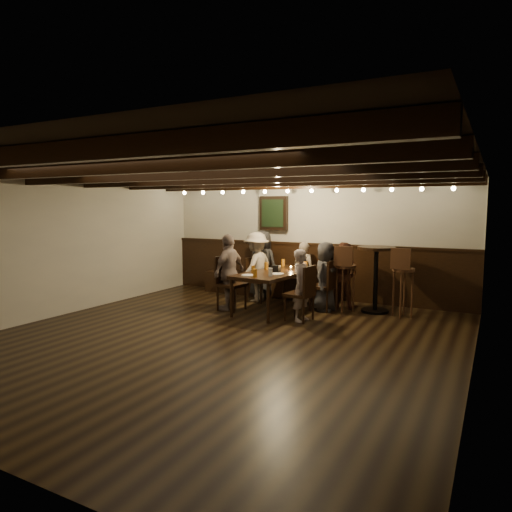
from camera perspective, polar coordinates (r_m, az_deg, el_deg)
The scene contains 27 objects.
room at distance 8.49m, azimuth 1.86°, elevation 0.67°, with size 7.00×7.00×7.00m.
dining_table at distance 8.31m, azimuth 2.65°, elevation -2.35°, with size 1.04×1.98×0.71m.
chair_left_near at distance 9.13m, azimuth 0.22°, elevation -4.03°, with size 0.44×0.44×0.88m.
chair_left_far at distance 8.40m, azimuth -3.19°, elevation -4.71°, with size 0.49×0.49×0.99m.
chair_right_near at distance 8.44m, azimuth 8.43°, elevation -4.86°, with size 0.46×0.46×0.92m.
chair_right_far at distance 7.65m, azimuth 5.54°, elevation -5.97°, with size 0.46×0.46×0.93m.
person_bench_left at distance 9.54m, azimuth 0.80°, elevation -0.98°, with size 0.68×0.44×1.40m, color #242325.
person_bench_centre at distance 9.23m, azimuth 6.01°, elevation -1.90°, with size 0.43×0.28×1.19m, color gray.
person_bench_right at distance 8.71m, azimuth 10.80°, elevation -2.33°, with size 0.60×0.47×1.23m, color #4B271A.
person_left_near at distance 9.08m, azimuth 0.05°, elevation -1.37°, with size 0.90×0.51×1.39m, color gray.
person_left_far at distance 8.35m, azimuth -3.36°, elevation -2.03°, with size 0.82×0.34×1.39m, color slate.
person_right_near at distance 8.36m, azimuth 8.66°, elevation -2.55°, with size 0.61×0.40×1.26m, color #2B2B2E.
person_right_far at distance 7.57m, azimuth 5.77°, elevation -3.68°, with size 0.43×0.29×1.19m, color gray.
pint_a at distance 9.03m, azimuth 3.42°, elevation -0.84°, with size 0.07×0.07×0.14m, color #BF7219.
pint_b at distance 8.74m, azimuth 6.26°, elevation -1.11°, with size 0.07×0.07×0.14m, color #BF7219.
pint_c at distance 8.54m, azimuth 1.27°, elevation -1.25°, with size 0.07×0.07×0.14m, color #BF7219.
pint_d at distance 8.32m, azimuth 5.14°, elevation -1.47°, with size 0.07×0.07×0.14m, color silver.
pint_e at distance 8.04m, azimuth -0.35°, elevation -1.71°, with size 0.07×0.07×0.14m, color #BF7219.
pint_f at distance 7.73m, azimuth 1.82°, elevation -2.04°, with size 0.07×0.07×0.14m, color silver.
pint_g at distance 7.60m, azimuth -0.13°, elevation -2.17°, with size 0.07×0.07×0.14m, color #BF7219.
plate_near at distance 7.80m, azimuth -0.95°, elevation -2.42°, with size 0.24×0.24×0.01m, color white.
plate_far at distance 7.96m, azimuth 2.65°, elevation -2.25°, with size 0.24×0.24×0.01m, color white.
condiment_caddy at distance 8.25m, azimuth 2.47°, elevation -1.58°, with size 0.15×0.10×0.12m, color black.
candle at distance 8.50m, azimuth 4.39°, elevation -1.60°, with size 0.05×0.05×0.05m, color beige.
high_top_table at distance 8.41m, azimuth 14.77°, elevation -1.62°, with size 0.67×0.67×1.18m.
bar_stool_left at distance 8.39m, azimuth 11.05°, elevation -3.83°, with size 0.38×0.39×1.20m.
bar_stool_right at distance 8.21m, azimuth 17.85°, elevation -4.24°, with size 0.38×0.40×1.20m.
Camera 1 is at (3.43, -5.38, 1.89)m, focal length 32.00 mm.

